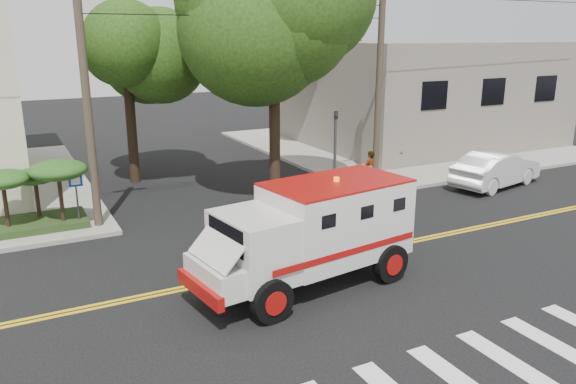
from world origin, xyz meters
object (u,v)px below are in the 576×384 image
pedestrian_a (369,170)px  pedestrian_b (397,150)px  parked_sedan (496,169)px  armored_truck (312,229)px

pedestrian_a → pedestrian_b: bearing=-161.2°
pedestrian_b → pedestrian_a: bearing=56.9°
pedestrian_a → pedestrian_b: 4.57m
parked_sedan → pedestrian_a: (-5.60, 1.72, 0.20)m
parked_sedan → armored_truck: bearing=100.8°
parked_sedan → pedestrian_b: (-1.98, 4.51, 0.23)m
armored_truck → parked_sedan: bearing=14.5°
armored_truck → pedestrian_a: size_ratio=3.81×
armored_truck → pedestrian_a: armored_truck is taller
parked_sedan → pedestrian_a: size_ratio=2.87×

